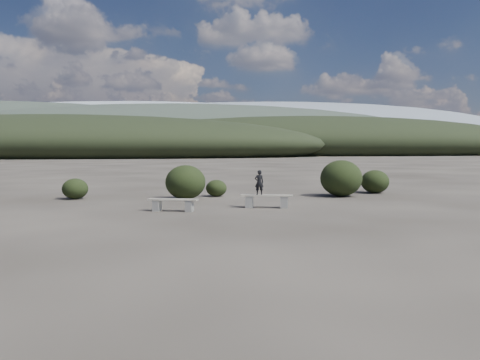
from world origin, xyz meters
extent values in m
plane|color=#2A2520|center=(0.00, 0.00, 0.00)|extent=(1200.00, 1200.00, 0.00)
cube|color=slate|center=(-1.97, 5.03, 0.18)|extent=(0.30, 0.37, 0.36)
cube|color=slate|center=(-0.92, 4.74, 0.18)|extent=(0.30, 0.37, 0.36)
cube|color=gray|center=(-1.44, 4.89, 0.39)|extent=(1.66, 0.76, 0.05)
cube|color=slate|center=(1.15, 5.53, 0.20)|extent=(0.32, 0.40, 0.40)
cube|color=slate|center=(2.31, 5.25, 0.20)|extent=(0.32, 0.40, 0.40)
cube|color=gray|center=(1.73, 5.39, 0.42)|extent=(1.83, 0.78, 0.05)
imported|color=black|center=(1.48, 5.45, 0.87)|extent=(0.31, 0.21, 0.85)
ellipsoid|color=black|center=(-5.43, 9.00, 0.41)|extent=(1.01, 1.01, 0.83)
ellipsoid|color=black|center=(-1.02, 8.32, 0.69)|extent=(1.60, 1.60, 1.37)
ellipsoid|color=black|center=(0.27, 9.29, 0.35)|extent=(0.88, 0.88, 0.71)
ellipsoid|color=black|center=(5.52, 8.71, 0.77)|extent=(1.76, 1.76, 1.54)
ellipsoid|color=black|center=(7.51, 9.89, 0.52)|extent=(1.26, 1.26, 1.05)
ellipsoid|color=black|center=(-25.00, 90.00, 2.70)|extent=(110.00, 40.00, 12.00)
ellipsoid|color=black|center=(35.00, 110.00, 3.15)|extent=(120.00, 44.00, 14.00)
ellipsoid|color=#2F392F|center=(0.00, 160.00, 5.40)|extent=(190.00, 64.00, 24.00)
ellipsoid|color=slate|center=(70.00, 300.00, 9.90)|extent=(340.00, 110.00, 44.00)
ellipsoid|color=#949CA6|center=(-30.00, 400.00, 12.60)|extent=(460.00, 140.00, 56.00)
camera|label=1|loc=(-1.09, -10.32, 2.08)|focal=35.00mm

